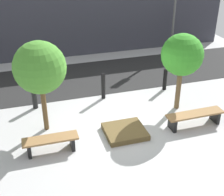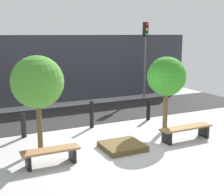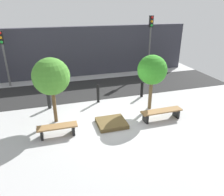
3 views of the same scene
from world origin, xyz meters
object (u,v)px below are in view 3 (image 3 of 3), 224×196
Objects in this scene: bench_right at (161,113)px; bollard_far_left at (49,100)px; tree_behind_left_bench at (51,77)px; bench_left at (57,129)px; bollard_left at (98,93)px; bollard_center at (142,89)px; traffic_light_west at (3,49)px; tree_behind_right_bench at (152,70)px; planter_bed at (112,123)px; traffic_light_mid_west at (150,35)px.

bollard_far_left is at bearing 150.22° from bench_right.
tree_behind_left_bench is at bearing 164.60° from bench_right.
bench_left is 1.55× the size of bollard_left.
tree_behind_left_bench is at bearing -163.00° from bollard_center.
bench_right is 10.18m from traffic_light_west.
bench_right is at bearing -43.20° from traffic_light_west.
bollard_far_left is at bearing 95.55° from bench_left.
traffic_light_west is (-7.27, 5.60, 0.39)m from tree_behind_right_bench.
traffic_light_mid_west is at bearing 53.41° from planter_bed.
bollard_center is 8.76m from traffic_light_west.
traffic_light_west is at bearing 119.77° from bollard_far_left.
traffic_light_mid_west is at bearing 68.61° from bench_right.
bollard_far_left is at bearing -60.23° from traffic_light_west.
bollard_left is at bearing -39.76° from traffic_light_west.
tree_behind_left_bench is 0.85× the size of traffic_light_west.
bollard_far_left is 2.58m from bollard_left.
bench_left is 2.20m from tree_behind_left_bench.
planter_bed is 0.30× the size of traffic_light_mid_west.
bollard_left is at bearing 90.00° from planter_bed.
bench_left is 1.88× the size of bollard_far_left.
bench_right is 0.66× the size of tree_behind_left_bench.
traffic_light_mid_west is at bearing 43.97° from bench_left.
tree_behind_right_bench is at bearing -98.64° from bollard_center.
bench_right is at bearing -29.02° from bollard_far_left.
bollard_left is at bearing -140.23° from traffic_light_mid_west.
bollard_far_left is at bearing -151.36° from traffic_light_mid_west.
traffic_light_west is at bearing 111.40° from bench_left.
planter_bed is at bearing 174.37° from bench_right.
traffic_light_west reaches higher than planter_bed.
bench_right reaches higher than bench_left.
bollard_left is (-2.35, 1.51, -1.51)m from tree_behind_right_bench.
bench_right reaches higher than planter_bed.
tree_behind_left_bench is at bearing 156.39° from planter_bed.
tree_behind_right_bench is 2.67× the size of bollard_left.
traffic_light_west is at bearing 136.04° from bench_right.
bollard_center reaches higher than bench_left.
tree_behind_right_bench is 0.66× the size of traffic_light_mid_west.
bench_right is (4.70, 0.00, 0.02)m from bench_left.
bollard_center is (2.58, 0.00, -0.07)m from bollard_left.
bollard_center is (5.15, 0.00, 0.02)m from bollard_far_left.
bollard_center is (2.58, 2.53, 0.36)m from planter_bed.
planter_bed is at bearing -90.00° from bollard_left.
traffic_light_west reaches higher than bench_right.
bench_left is 1.81× the size of bollard_center.
bollard_left is 0.25× the size of traffic_light_mid_west.
bollard_center is at bearing 0.00° from bollard_far_left.
tree_behind_right_bench reaches higher than planter_bed.
bollard_far_left reaches higher than bench_right.
bench_right is 5.63m from bollard_far_left.
tree_behind_left_bench is 6.17m from traffic_light_west.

